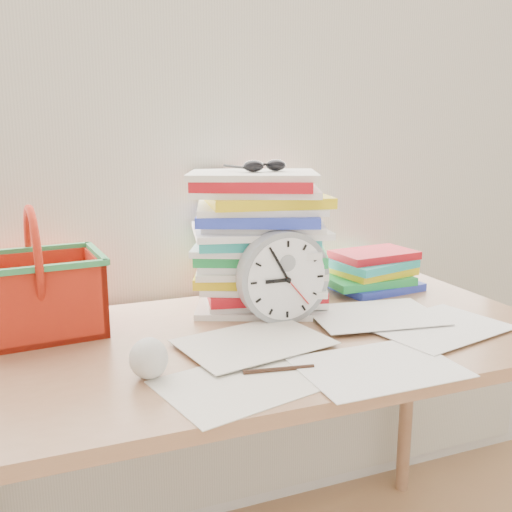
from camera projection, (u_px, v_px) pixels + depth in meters
name	position (u px, v px, depth m)	size (l,w,h in m)	color
curtain	(206.00, 94.00, 1.52)	(2.40, 0.01, 2.50)	beige
desk	(258.00, 366.00, 1.31)	(1.40, 0.70, 0.75)	#916444
paper_stack	(259.00, 240.00, 1.48)	(0.35, 0.29, 0.35)	white
clock	(283.00, 277.00, 1.36)	(0.23, 0.23, 0.05)	gray
sunglasses	(265.00, 166.00, 1.43)	(0.13, 0.11, 0.03)	black
book_stack	(370.00, 271.00, 1.66)	(0.26, 0.20, 0.11)	white
basket	(35.00, 272.00, 1.28)	(0.29, 0.22, 0.29)	red
crumpled_ball	(148.00, 358.00, 1.07)	(0.08, 0.08, 0.08)	silver
pen	(279.00, 369.00, 1.10)	(0.01, 0.01, 0.14)	black
scattered_papers	(258.00, 333.00, 1.30)	(1.26, 0.42, 0.02)	white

